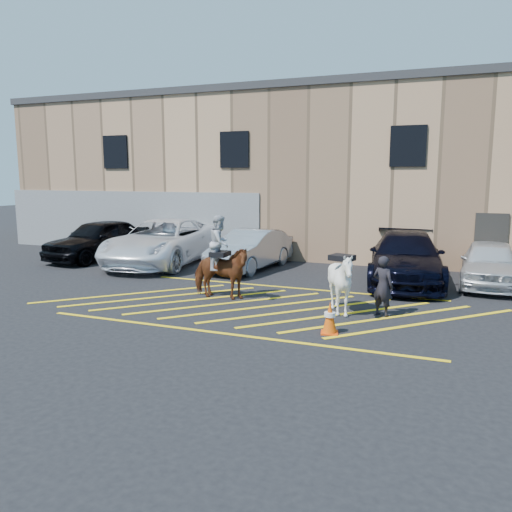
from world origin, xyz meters
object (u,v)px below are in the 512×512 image
(car_white_pickup, at_px, (163,242))
(car_blue_suv, at_px, (406,258))
(car_silver_sedan, at_px, (250,250))
(car_white_suv, at_px, (490,263))
(saddled_white, at_px, (341,282))
(traffic_cone, at_px, (330,318))
(car_black_suv, at_px, (99,239))
(mounted_bay, at_px, (220,265))
(handler, at_px, (383,286))

(car_white_pickup, height_order, car_blue_suv, car_white_pickup)
(car_white_pickup, relative_size, car_blue_suv, 1.13)
(car_silver_sedan, xyz_separation_m, car_white_suv, (8.26, 0.09, -0.01))
(car_white_pickup, distance_m, car_blue_suv, 9.38)
(car_blue_suv, xyz_separation_m, saddled_white, (-1.20, -4.66, 0.01))
(traffic_cone, bearing_deg, saddled_white, 93.19)
(car_black_suv, relative_size, car_silver_sedan, 1.10)
(car_blue_suv, bearing_deg, mounted_bay, -143.90)
(car_white_suv, bearing_deg, handler, -116.94)
(car_blue_suv, bearing_deg, car_white_suv, 3.14)
(car_white_pickup, bearing_deg, car_black_suv, 174.19)
(car_black_suv, height_order, saddled_white, car_black_suv)
(car_black_suv, relative_size, traffic_cone, 6.82)
(car_silver_sedan, bearing_deg, saddled_white, -41.34)
(car_white_suv, xyz_separation_m, saddled_white, (-3.77, -5.07, 0.10))
(car_blue_suv, bearing_deg, car_black_suv, 173.37)
(car_black_suv, bearing_deg, mounted_bay, -22.13)
(car_blue_suv, bearing_deg, saddled_white, -110.29)
(car_white_suv, relative_size, mounted_bay, 1.78)
(car_white_suv, xyz_separation_m, traffic_cone, (-3.68, -6.73, -0.37))
(car_black_suv, relative_size, handler, 3.23)
(car_black_suv, distance_m, car_blue_suv, 12.57)
(car_white_pickup, relative_size, handler, 4.19)
(handler, distance_m, traffic_cone, 2.14)
(car_silver_sedan, relative_size, saddled_white, 2.46)
(mounted_bay, bearing_deg, car_white_pickup, 136.22)
(car_white_suv, bearing_deg, car_black_suv, -176.35)
(car_blue_suv, height_order, saddled_white, car_blue_suv)
(handler, height_order, traffic_cone, handler)
(car_white_pickup, bearing_deg, car_blue_suv, -5.55)
(car_white_pickup, distance_m, traffic_cone, 10.50)
(car_blue_suv, xyz_separation_m, car_white_suv, (2.57, 0.40, -0.09))
(mounted_bay, bearing_deg, saddled_white, -5.99)
(saddled_white, xyz_separation_m, traffic_cone, (0.09, -1.66, -0.47))
(saddled_white, distance_m, traffic_cone, 1.73)
(car_silver_sedan, xyz_separation_m, car_blue_suv, (5.69, -0.32, 0.08))
(car_white_pickup, distance_m, mounted_bay, 6.38)
(saddled_white, bearing_deg, handler, 12.76)
(mounted_bay, bearing_deg, car_silver_sedan, 101.24)
(car_silver_sedan, xyz_separation_m, traffic_cone, (4.58, -6.64, -0.38))
(car_silver_sedan, bearing_deg, car_blue_suv, 3.44)
(handler, bearing_deg, car_blue_suv, -67.53)
(car_blue_suv, relative_size, traffic_cone, 7.81)
(car_white_suv, height_order, traffic_cone, car_white_suv)
(car_silver_sedan, distance_m, car_blue_suv, 5.70)
(mounted_bay, bearing_deg, traffic_cone, -29.05)
(car_blue_suv, distance_m, mounted_bay, 6.42)
(car_blue_suv, relative_size, handler, 3.70)
(car_black_suv, bearing_deg, traffic_cone, -21.88)
(car_white_suv, height_order, saddled_white, saddled_white)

